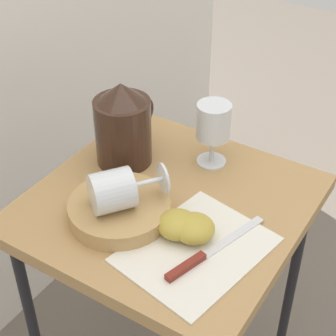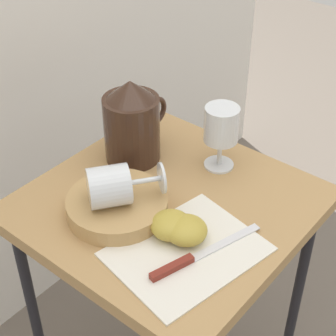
% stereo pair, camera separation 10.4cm
% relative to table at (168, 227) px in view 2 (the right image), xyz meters
% --- Properties ---
extents(table, '(0.51, 0.52, 0.69)m').
position_rel_table_xyz_m(table, '(0.00, 0.00, 0.00)').
color(table, '#AD8451').
rests_on(table, ground_plane).
extents(linen_napkin, '(0.29, 0.24, 0.00)m').
position_rel_table_xyz_m(linen_napkin, '(-0.09, -0.12, 0.07)').
color(linen_napkin, silver).
rests_on(linen_napkin, table).
extents(basket_tray, '(0.19, 0.19, 0.03)m').
position_rel_table_xyz_m(basket_tray, '(-0.09, 0.05, 0.09)').
color(basket_tray, tan).
rests_on(basket_tray, table).
extents(pitcher, '(0.17, 0.12, 0.19)m').
position_rel_table_xyz_m(pitcher, '(0.07, 0.15, 0.15)').
color(pitcher, '#382319').
rests_on(pitcher, table).
extents(wine_glass_upright, '(0.07, 0.07, 0.14)m').
position_rel_table_xyz_m(wine_glass_upright, '(0.16, -0.01, 0.17)').
color(wine_glass_upright, silver).
rests_on(wine_glass_upright, table).
extents(wine_glass_tipped_near, '(0.15, 0.14, 0.08)m').
position_rel_table_xyz_m(wine_glass_tipped_near, '(-0.10, 0.05, 0.14)').
color(wine_glass_tipped_near, silver).
rests_on(wine_glass_tipped_near, basket_tray).
extents(apple_half_left, '(0.08, 0.08, 0.04)m').
position_rel_table_xyz_m(apple_half_left, '(-0.07, -0.07, 0.10)').
color(apple_half_left, '#B29938').
rests_on(apple_half_left, linen_napkin).
extents(apple_half_right, '(0.08, 0.08, 0.04)m').
position_rel_table_xyz_m(apple_half_right, '(-0.07, -0.10, 0.10)').
color(apple_half_right, '#B29938').
rests_on(apple_half_right, linen_napkin).
extents(knife, '(0.23, 0.08, 0.01)m').
position_rel_table_xyz_m(knife, '(-0.10, -0.14, 0.08)').
color(knife, silver).
rests_on(knife, linen_napkin).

